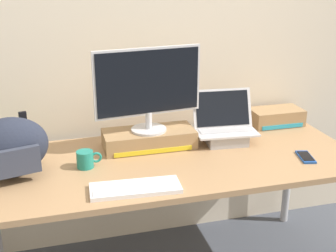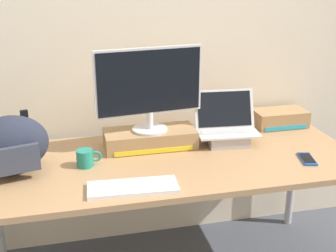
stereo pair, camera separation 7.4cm
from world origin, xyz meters
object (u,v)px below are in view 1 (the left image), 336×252
at_px(desktop_monitor, 148,87).
at_px(coffee_mug, 86,159).
at_px(plush_toy, 10,143).
at_px(messenger_backpack, 9,147).
at_px(toner_box_cyan, 276,117).
at_px(open_laptop, 224,131).
at_px(toner_box_yellow, 149,139).
at_px(cell_phone, 306,157).
at_px(external_keyboard, 135,188).

xyz_separation_m(desktop_monitor, coffee_mug, (-0.36, -0.17, -0.30)).
bearing_deg(desktop_monitor, plush_toy, 162.86).
bearing_deg(messenger_backpack, coffee_mug, -16.18).
relative_size(desktop_monitor, toner_box_cyan, 1.82).
bearing_deg(toner_box_cyan, plush_toy, -179.67).
xyz_separation_m(open_laptop, coffee_mug, (-0.79, -0.14, -0.02)).
bearing_deg(toner_box_yellow, messenger_backpack, -167.27).
height_order(desktop_monitor, coffee_mug, desktop_monitor).
height_order(open_laptop, plush_toy, open_laptop).
distance_m(open_laptop, coffee_mug, 0.80).
bearing_deg(coffee_mug, toner_box_yellow, 25.72).
xyz_separation_m(cell_phone, plush_toy, (-1.48, 0.50, 0.04)).
height_order(toner_box_yellow, desktop_monitor, desktop_monitor).
height_order(toner_box_yellow, coffee_mug, toner_box_yellow).
distance_m(toner_box_yellow, external_keyboard, 0.50).
bearing_deg(toner_box_cyan, messenger_backpack, -168.90).
xyz_separation_m(open_laptop, external_keyboard, (-0.60, -0.44, -0.05)).
bearing_deg(plush_toy, messenger_backpack, -85.92).
bearing_deg(coffee_mug, plush_toy, 140.11).
relative_size(external_keyboard, coffee_mug, 3.30).
distance_m(coffee_mug, toner_box_cyan, 1.24).
relative_size(open_laptop, plush_toy, 3.66).
height_order(coffee_mug, toner_box_cyan, toner_box_cyan).
xyz_separation_m(external_keyboard, toner_box_cyan, (1.02, 0.61, 0.04)).
distance_m(external_keyboard, toner_box_cyan, 1.19).
distance_m(external_keyboard, cell_phone, 0.93).
bearing_deg(external_keyboard, coffee_mug, 126.28).
bearing_deg(toner_box_cyan, open_laptop, -156.75).
height_order(toner_box_yellow, cell_phone, toner_box_yellow).
bearing_deg(toner_box_yellow, toner_box_cyan, 9.72).
bearing_deg(desktop_monitor, toner_box_cyan, 3.27).
xyz_separation_m(desktop_monitor, toner_box_cyan, (0.84, 0.15, -0.29)).
distance_m(open_laptop, toner_box_cyan, 0.45).
relative_size(open_laptop, cell_phone, 2.20).
bearing_deg(cell_phone, toner_box_yellow, 167.37).
relative_size(toner_box_yellow, toner_box_cyan, 1.55).
height_order(toner_box_yellow, open_laptop, open_laptop).
relative_size(desktop_monitor, cell_phone, 3.59).
height_order(toner_box_yellow, external_keyboard, toner_box_yellow).
xyz_separation_m(open_laptop, toner_box_cyan, (0.42, 0.18, -0.01)).
bearing_deg(coffee_mug, cell_phone, -9.56).
relative_size(open_laptop, toner_box_cyan, 1.12).
distance_m(external_keyboard, coffee_mug, 0.35).
distance_m(messenger_backpack, plush_toy, 0.31).
bearing_deg(toner_box_yellow, external_keyboard, -110.01).
relative_size(desktop_monitor, plush_toy, 5.97).
xyz_separation_m(plush_toy, toner_box_cyan, (1.57, 0.01, 0.00)).
relative_size(toner_box_yellow, plush_toy, 5.08).
relative_size(desktop_monitor, coffee_mug, 4.66).
height_order(external_keyboard, toner_box_cyan, toner_box_cyan).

